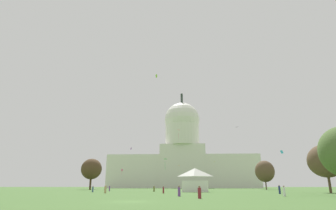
{
  "coord_description": "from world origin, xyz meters",
  "views": [
    {
      "loc": [
        5.78,
        -30.07,
        1.57
      ],
      "look_at": [
        -0.39,
        78.37,
        33.46
      ],
      "focal_mm": 29.5,
      "sensor_mm": 36.0,
      "label": 1
    }
  ],
  "objects_px": {
    "person_olive_near_tent": "(154,189)",
    "kite_lime_high": "(156,76)",
    "kite_cyan_low": "(282,152)",
    "kite_white_mid": "(181,155)",
    "tree_west_mid": "(91,169)",
    "person_purple_lawn_far_left": "(109,188)",
    "person_white_lawn_far_right": "(284,191)",
    "kite_gold_low": "(214,162)",
    "kite_black_high": "(237,128)",
    "kite_green_low": "(165,161)",
    "person_purple_near_tree_west": "(179,191)",
    "person_tan_deep_crowd": "(105,190)",
    "kite_pink_low": "(122,170)",
    "capitol_building": "(183,155)",
    "person_maroon_mid_left": "(163,190)",
    "person_denim_front_left": "(93,189)",
    "kite_orange_low": "(178,166)",
    "event_tent": "(195,180)",
    "tree_east_mid": "(326,161)",
    "tree_east_near": "(265,171)",
    "kite_red_mid": "(179,131)",
    "kite_violet_low": "(131,149)",
    "person_navy_back_left": "(280,190)"
  },
  "relations": [
    {
      "from": "person_denim_front_left",
      "to": "person_purple_lawn_far_left",
      "type": "distance_m",
      "value": 12.28
    },
    {
      "from": "person_tan_deep_crowd",
      "to": "tree_east_mid",
      "type": "bearing_deg",
      "value": 62.88
    },
    {
      "from": "person_purple_near_tree_west",
      "to": "person_purple_lawn_far_left",
      "type": "xyz_separation_m",
      "value": [
        -21.56,
        39.83,
        0.11
      ]
    },
    {
      "from": "kite_red_mid",
      "to": "kite_black_high",
      "type": "height_order",
      "value": "kite_black_high"
    },
    {
      "from": "kite_black_high",
      "to": "kite_green_low",
      "type": "distance_m",
      "value": 83.4
    },
    {
      "from": "person_denim_front_left",
      "to": "kite_orange_low",
      "type": "xyz_separation_m",
      "value": [
        19.82,
        104.31,
        12.89
      ]
    },
    {
      "from": "person_olive_near_tent",
      "to": "kite_lime_high",
      "type": "distance_m",
      "value": 59.14
    },
    {
      "from": "person_white_lawn_far_right",
      "to": "kite_violet_low",
      "type": "height_order",
      "value": "kite_violet_low"
    },
    {
      "from": "person_navy_back_left",
      "to": "person_denim_front_left",
      "type": "relative_size",
      "value": 1.1
    },
    {
      "from": "event_tent",
      "to": "kite_cyan_low",
      "type": "relative_size",
      "value": 8.41
    },
    {
      "from": "person_purple_near_tree_west",
      "to": "person_tan_deep_crowd",
      "type": "relative_size",
      "value": 0.92
    },
    {
      "from": "kite_orange_low",
      "to": "kite_pink_low",
      "type": "bearing_deg",
      "value": -148.22
    },
    {
      "from": "event_tent",
      "to": "capitol_building",
      "type": "bearing_deg",
      "value": 99.8
    },
    {
      "from": "tree_east_mid",
      "to": "person_navy_back_left",
      "type": "bearing_deg",
      "value": -148.59
    },
    {
      "from": "person_maroon_mid_left",
      "to": "kite_orange_low",
      "type": "distance_m",
      "value": 115.43
    },
    {
      "from": "kite_black_high",
      "to": "kite_green_low",
      "type": "height_order",
      "value": "kite_black_high"
    },
    {
      "from": "event_tent",
      "to": "kite_violet_low",
      "type": "bearing_deg",
      "value": 131.75
    },
    {
      "from": "person_denim_front_left",
      "to": "person_maroon_mid_left",
      "type": "relative_size",
      "value": 1.05
    },
    {
      "from": "person_purple_near_tree_west",
      "to": "kite_violet_low",
      "type": "relative_size",
      "value": 1.55
    },
    {
      "from": "person_denim_front_left",
      "to": "kite_white_mid",
      "type": "distance_m",
      "value": 119.98
    },
    {
      "from": "person_maroon_mid_left",
      "to": "tree_east_mid",
      "type": "bearing_deg",
      "value": 171.51
    },
    {
      "from": "kite_red_mid",
      "to": "kite_orange_low",
      "type": "height_order",
      "value": "kite_red_mid"
    },
    {
      "from": "tree_west_mid",
      "to": "person_white_lawn_far_right",
      "type": "bearing_deg",
      "value": -54.11
    },
    {
      "from": "kite_black_high",
      "to": "kite_violet_low",
      "type": "xyz_separation_m",
      "value": [
        -55.4,
        -58.47,
        -20.17
      ]
    },
    {
      "from": "kite_lime_high",
      "to": "tree_west_mid",
      "type": "bearing_deg",
      "value": -109.96
    },
    {
      "from": "kite_green_low",
      "to": "tree_west_mid",
      "type": "bearing_deg",
      "value": 175.15
    },
    {
      "from": "person_navy_back_left",
      "to": "kite_green_low",
      "type": "height_order",
      "value": "kite_green_low"
    },
    {
      "from": "person_purple_near_tree_west",
      "to": "person_olive_near_tent",
      "type": "relative_size",
      "value": 1.01
    },
    {
      "from": "person_tan_deep_crowd",
      "to": "kite_red_mid",
      "type": "height_order",
      "value": "kite_red_mid"
    },
    {
      "from": "kite_cyan_low",
      "to": "kite_green_low",
      "type": "distance_m",
      "value": 50.2
    },
    {
      "from": "person_denim_front_left",
      "to": "kite_pink_low",
      "type": "distance_m",
      "value": 110.35
    },
    {
      "from": "tree_west_mid",
      "to": "person_purple_lawn_far_left",
      "type": "bearing_deg",
      "value": -63.98
    },
    {
      "from": "kite_violet_low",
      "to": "kite_orange_low",
      "type": "bearing_deg",
      "value": 31.19
    },
    {
      "from": "kite_lime_high",
      "to": "kite_pink_low",
      "type": "xyz_separation_m",
      "value": [
        -28.38,
        65.89,
        -37.97
      ]
    },
    {
      "from": "kite_lime_high",
      "to": "kite_cyan_low",
      "type": "relative_size",
      "value": 1.64
    },
    {
      "from": "tree_west_mid",
      "to": "kite_black_high",
      "type": "distance_m",
      "value": 93.5
    },
    {
      "from": "event_tent",
      "to": "kite_gold_low",
      "type": "relative_size",
      "value": 5.37
    },
    {
      "from": "kite_lime_high",
      "to": "person_denim_front_left",
      "type": "bearing_deg",
      "value": -20.14
    },
    {
      "from": "person_purple_lawn_far_left",
      "to": "kite_pink_low",
      "type": "height_order",
      "value": "kite_pink_low"
    },
    {
      "from": "kite_lime_high",
      "to": "kite_black_high",
      "type": "distance_m",
      "value": 73.85
    },
    {
      "from": "person_white_lawn_far_right",
      "to": "tree_east_near",
      "type": "bearing_deg",
      "value": 49.83
    },
    {
      "from": "person_olive_near_tent",
      "to": "event_tent",
      "type": "bearing_deg",
      "value": -28.87
    },
    {
      "from": "capitol_building",
      "to": "event_tent",
      "type": "height_order",
      "value": "capitol_building"
    },
    {
      "from": "kite_pink_low",
      "to": "capitol_building",
      "type": "bearing_deg",
      "value": 32.86
    },
    {
      "from": "kite_cyan_low",
      "to": "kite_white_mid",
      "type": "xyz_separation_m",
      "value": [
        -23.95,
        125.56,
        12.95
      ]
    },
    {
      "from": "tree_east_near",
      "to": "kite_green_low",
      "type": "bearing_deg",
      "value": -152.17
    },
    {
      "from": "capitol_building",
      "to": "person_maroon_mid_left",
      "type": "bearing_deg",
      "value": -91.35
    },
    {
      "from": "tree_west_mid",
      "to": "kite_gold_low",
      "type": "bearing_deg",
      "value": -1.14
    },
    {
      "from": "tree_east_mid",
      "to": "kite_pink_low",
      "type": "height_order",
      "value": "kite_pink_low"
    },
    {
      "from": "kite_black_high",
      "to": "kite_violet_low",
      "type": "bearing_deg",
      "value": 57.78
    }
  ]
}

